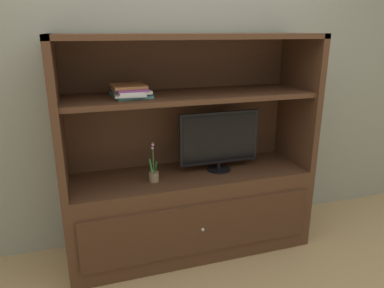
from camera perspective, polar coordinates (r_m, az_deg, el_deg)
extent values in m
plane|color=tan|center=(2.78, 2.35, -20.15)|extent=(8.00, 8.00, 0.00)
cube|color=gray|center=(2.93, -2.44, 11.69)|extent=(6.00, 0.10, 2.80)
cube|color=#4C2D1C|center=(2.92, -0.30, -10.51)|extent=(1.88, 0.56, 0.65)
cube|color=#462A19|center=(2.68, 1.61, -13.30)|extent=(1.73, 0.02, 0.39)
sphere|color=silver|center=(2.67, 1.72, -13.45)|extent=(0.02, 0.02, 0.02)
cube|color=#4C2D1C|center=(2.52, -20.65, 4.18)|extent=(0.05, 0.56, 1.03)
cube|color=#4C2D1C|center=(3.03, 16.53, 6.69)|extent=(0.05, 0.56, 1.03)
cube|color=#4C2D1C|center=(2.89, -1.96, 6.90)|extent=(1.88, 0.02, 1.03)
cube|color=#4C2D1C|center=(2.58, -0.35, 16.77)|extent=(1.88, 0.56, 0.04)
cube|color=#4C2D1C|center=(2.62, -0.34, 7.63)|extent=(1.78, 0.51, 0.04)
cylinder|color=black|center=(2.85, 4.26, -3.99)|extent=(0.19, 0.19, 0.01)
cylinder|color=black|center=(2.84, 4.27, -3.42)|extent=(0.03, 0.03, 0.05)
cube|color=black|center=(2.76, 4.38, 0.99)|extent=(0.63, 0.02, 0.41)
cube|color=black|center=(2.75, 4.49, 0.91)|extent=(0.59, 0.00, 0.37)
cylinder|color=#8C7251|center=(2.64, -6.07, -5.19)|extent=(0.07, 0.07, 0.07)
cylinder|color=#3D6B33|center=(2.58, -6.18, -2.11)|extent=(0.01, 0.01, 0.23)
cube|color=#2D7A38|center=(2.61, -5.74, -3.44)|extent=(0.02, 0.07, 0.09)
cube|color=#2D7A38|center=(2.60, -6.52, -3.52)|extent=(0.01, 0.10, 0.08)
sphere|color=#DB9EC6|center=(2.56, -6.32, -0.66)|extent=(0.02, 0.02, 0.02)
sphere|color=#DB9EC6|center=(2.55, -6.26, -0.10)|extent=(0.02, 0.02, 0.02)
cube|color=teal|center=(2.53, -9.72, 7.67)|extent=(0.27, 0.31, 0.02)
cube|color=silver|center=(2.52, -9.98, 8.01)|extent=(0.22, 0.35, 0.01)
cube|color=silver|center=(2.51, -9.64, 8.38)|extent=(0.24, 0.32, 0.02)
cube|color=purple|center=(2.50, -9.71, 8.72)|extent=(0.20, 0.29, 0.01)
cube|color=#A56638|center=(2.51, -10.14, 9.08)|extent=(0.24, 0.27, 0.02)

